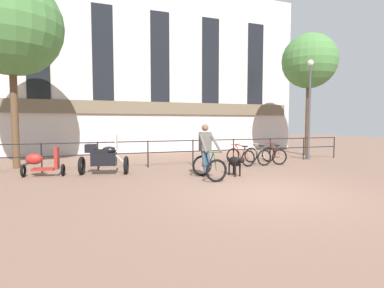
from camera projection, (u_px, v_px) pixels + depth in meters
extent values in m
plane|color=#7A5B4C|center=(264.00, 192.00, 7.50)|extent=(60.00, 60.00, 0.00)
cylinder|color=black|center=(42.00, 158.00, 10.42)|extent=(0.05, 0.05, 1.05)
cylinder|color=black|center=(98.00, 156.00, 11.06)|extent=(0.05, 0.05, 1.05)
cylinder|color=black|center=(148.00, 154.00, 11.70)|extent=(0.05, 0.05, 1.05)
cylinder|color=black|center=(193.00, 152.00, 12.34)|extent=(0.05, 0.05, 1.05)
cylinder|color=black|center=(233.00, 151.00, 12.98)|extent=(0.05, 0.05, 1.05)
cylinder|color=black|center=(270.00, 150.00, 13.62)|extent=(0.05, 0.05, 1.05)
cylinder|color=black|center=(304.00, 148.00, 14.26)|extent=(0.05, 0.05, 1.05)
cylinder|color=black|center=(334.00, 147.00, 14.90)|extent=(0.05, 0.05, 1.05)
cylinder|color=black|center=(193.00, 140.00, 12.30)|extent=(15.00, 0.04, 0.04)
cylinder|color=black|center=(193.00, 151.00, 12.33)|extent=(15.00, 0.04, 0.04)
cube|color=beige|center=(159.00, 70.00, 17.47)|extent=(18.00, 0.60, 9.71)
cube|color=brown|center=(161.00, 108.00, 17.29)|extent=(17.10, 0.12, 0.70)
cube|color=black|center=(37.00, 51.00, 14.98)|extent=(1.10, 0.06, 5.44)
cube|color=black|center=(103.00, 56.00, 16.05)|extent=(1.10, 0.06, 5.44)
cube|color=black|center=(160.00, 60.00, 17.13)|extent=(1.10, 0.06, 5.44)
cube|color=black|center=(210.00, 64.00, 18.20)|extent=(1.10, 0.06, 5.44)
cube|color=black|center=(255.00, 67.00, 19.28)|extent=(1.10, 0.06, 5.44)
torus|color=black|center=(216.00, 171.00, 8.79)|extent=(0.68, 0.08, 0.68)
torus|color=black|center=(202.00, 166.00, 9.82)|extent=(0.68, 0.08, 0.68)
cylinder|color=#194C2D|center=(210.00, 161.00, 9.17)|extent=(0.04, 0.49, 0.60)
cylinder|color=#194C2D|center=(206.00, 161.00, 9.48)|extent=(0.04, 0.23, 0.52)
cylinder|color=#194C2D|center=(209.00, 152.00, 9.25)|extent=(0.04, 0.66, 0.10)
cylinder|color=#194C2D|center=(205.00, 167.00, 9.61)|extent=(0.03, 0.44, 0.08)
cylinder|color=#194C2D|center=(204.00, 159.00, 9.69)|extent=(0.03, 0.26, 0.47)
cylinder|color=#194C2D|center=(215.00, 161.00, 8.86)|extent=(0.03, 0.23, 0.54)
cylinder|color=#194C2D|center=(214.00, 152.00, 8.94)|extent=(0.48, 0.04, 0.03)
cube|color=black|center=(205.00, 152.00, 9.56)|extent=(0.12, 0.24, 0.05)
cube|color=#56514C|center=(205.00, 141.00, 9.54)|extent=(0.36, 0.22, 0.60)
sphere|color=brown|center=(205.00, 128.00, 9.50)|extent=(0.22, 0.22, 0.22)
cylinder|color=#56514C|center=(203.00, 143.00, 9.15)|extent=(0.14, 0.72, 0.60)
cylinder|color=#56514C|center=(215.00, 142.00, 9.30)|extent=(0.15, 0.72, 0.60)
cylinder|color=navy|center=(204.00, 162.00, 9.46)|extent=(0.14, 0.31, 0.69)
cylinder|color=navy|center=(208.00, 160.00, 9.51)|extent=(0.14, 0.31, 0.58)
ellipsoid|color=black|center=(235.00, 162.00, 9.85)|extent=(0.35, 0.58, 0.33)
cylinder|color=black|center=(239.00, 162.00, 9.65)|extent=(0.20, 0.20, 0.18)
sphere|color=black|center=(242.00, 160.00, 9.50)|extent=(0.19, 0.19, 0.19)
cone|color=black|center=(243.00, 161.00, 9.43)|extent=(0.12, 0.13, 0.10)
cylinder|color=black|center=(229.00, 159.00, 10.13)|extent=(0.08, 0.19, 0.12)
cylinder|color=black|center=(235.00, 171.00, 9.67)|extent=(0.06, 0.06, 0.40)
cylinder|color=black|center=(240.00, 170.00, 9.75)|extent=(0.06, 0.06, 0.40)
cylinder|color=black|center=(229.00, 169.00, 9.98)|extent=(0.06, 0.06, 0.40)
cylinder|color=black|center=(234.00, 169.00, 10.06)|extent=(0.06, 0.06, 0.40)
torus|color=black|center=(126.00, 165.00, 10.16)|extent=(0.27, 0.63, 0.62)
torus|color=black|center=(82.00, 166.00, 10.03)|extent=(0.27, 0.63, 0.62)
cube|color=black|center=(104.00, 159.00, 10.08)|extent=(0.88, 0.59, 0.44)
ellipsoid|color=black|center=(109.00, 150.00, 10.07)|extent=(0.55, 0.43, 0.24)
cube|color=black|center=(101.00, 151.00, 10.05)|extent=(0.62, 0.43, 0.10)
cylinder|color=#B2B2B7|center=(121.00, 160.00, 10.13)|extent=(0.42, 0.16, 0.41)
cube|color=silver|center=(116.00, 142.00, 10.08)|extent=(0.14, 0.43, 0.50)
cube|color=black|center=(91.00, 148.00, 10.01)|extent=(0.40, 0.43, 0.28)
torus|color=black|center=(233.00, 156.00, 12.84)|extent=(0.66, 0.15, 0.66)
torus|color=black|center=(248.00, 158.00, 11.91)|extent=(0.66, 0.15, 0.66)
cylinder|color=maroon|center=(239.00, 151.00, 12.46)|extent=(0.09, 0.47, 0.58)
cylinder|color=maroon|center=(243.00, 153.00, 12.18)|extent=(0.06, 0.22, 0.51)
cylinder|color=maroon|center=(240.00, 146.00, 12.36)|extent=(0.11, 0.63, 0.10)
cylinder|color=maroon|center=(245.00, 158.00, 12.10)|extent=(0.08, 0.42, 0.07)
cylinder|color=maroon|center=(247.00, 153.00, 12.00)|extent=(0.05, 0.25, 0.46)
cylinder|color=maroon|center=(234.00, 150.00, 12.74)|extent=(0.05, 0.21, 0.52)
cylinder|color=maroon|center=(236.00, 144.00, 12.64)|extent=(0.48, 0.09, 0.03)
cube|color=black|center=(245.00, 146.00, 12.08)|extent=(0.15, 0.25, 0.05)
torus|color=black|center=(251.00, 155.00, 13.15)|extent=(0.66, 0.07, 0.66)
torus|color=black|center=(264.00, 158.00, 12.16)|extent=(0.66, 0.07, 0.66)
cylinder|color=#9E998E|center=(256.00, 151.00, 12.75)|extent=(0.04, 0.47, 0.58)
cylinder|color=#9E998E|center=(260.00, 152.00, 12.45)|extent=(0.04, 0.22, 0.51)
cylinder|color=#9E998E|center=(257.00, 145.00, 12.64)|extent=(0.04, 0.63, 0.10)
cylinder|color=#9E998E|center=(261.00, 158.00, 12.36)|extent=(0.03, 0.42, 0.07)
cylinder|color=#9E998E|center=(263.00, 152.00, 12.25)|extent=(0.03, 0.25, 0.46)
cylinder|color=#9E998E|center=(252.00, 149.00, 13.04)|extent=(0.03, 0.21, 0.52)
cylinder|color=#9E998E|center=(253.00, 144.00, 12.93)|extent=(0.48, 0.04, 0.03)
cube|color=black|center=(261.00, 146.00, 12.34)|extent=(0.12, 0.24, 0.05)
torus|color=black|center=(269.00, 154.00, 13.45)|extent=(0.66, 0.17, 0.66)
torus|color=black|center=(279.00, 157.00, 12.42)|extent=(0.66, 0.17, 0.66)
cylinder|color=maroon|center=(273.00, 150.00, 13.03)|extent=(0.11, 0.46, 0.58)
cylinder|color=maroon|center=(276.00, 151.00, 12.72)|extent=(0.07, 0.22, 0.51)
cylinder|color=maroon|center=(274.00, 145.00, 12.92)|extent=(0.14, 0.63, 0.10)
cylinder|color=maroon|center=(277.00, 157.00, 12.63)|extent=(0.10, 0.42, 0.07)
cylinder|color=maroon|center=(278.00, 151.00, 12.52)|extent=(0.07, 0.25, 0.46)
cylinder|color=maroon|center=(270.00, 149.00, 13.34)|extent=(0.06, 0.21, 0.52)
cylinder|color=maroon|center=(271.00, 143.00, 13.23)|extent=(0.48, 0.11, 0.03)
cube|color=black|center=(277.00, 145.00, 12.61)|extent=(0.16, 0.26, 0.05)
torus|color=black|center=(63.00, 170.00, 9.82)|extent=(0.14, 0.41, 0.40)
torus|color=black|center=(23.00, 171.00, 9.59)|extent=(0.14, 0.41, 0.40)
cube|color=maroon|center=(43.00, 169.00, 9.71)|extent=(0.71, 0.38, 0.08)
cube|color=maroon|center=(57.00, 158.00, 9.76)|extent=(0.15, 0.33, 0.72)
ellipsoid|color=maroon|center=(34.00, 159.00, 9.63)|extent=(0.56, 0.38, 0.36)
cylinder|color=#424247|center=(308.00, 157.00, 14.38)|extent=(0.22, 0.22, 0.20)
cylinder|color=#424247|center=(309.00, 113.00, 14.23)|extent=(0.10, 0.10, 4.45)
sphere|color=silver|center=(311.00, 63.00, 14.06)|extent=(0.28, 0.28, 0.28)
cylinder|color=brown|center=(15.00, 111.00, 11.32)|extent=(0.26, 0.26, 4.35)
sphere|color=#477A3D|center=(11.00, 25.00, 11.10)|extent=(3.71, 3.71, 3.71)
cylinder|color=brown|center=(308.00, 116.00, 16.14)|extent=(0.26, 0.26, 4.25)
sphere|color=#477A3D|center=(309.00, 61.00, 15.94)|extent=(2.88, 2.88, 2.88)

